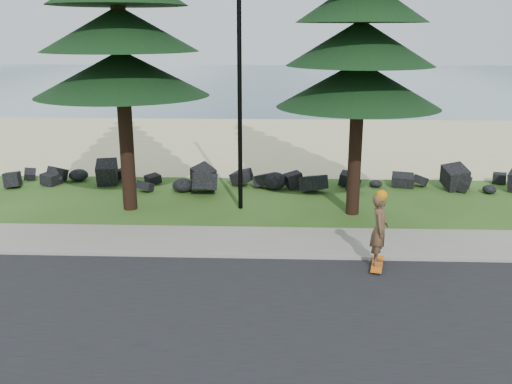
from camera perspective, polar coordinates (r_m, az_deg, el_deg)
ground at (r=15.21m, az=-2.37°, el=-5.25°), size 160.00×160.00×0.00m
road at (r=11.15m, az=-4.29°, el=-13.57°), size 160.00×7.00×0.02m
kerb at (r=14.36m, az=-2.66°, el=-6.36°), size 160.00×0.20×0.10m
sidewalk at (r=15.38m, az=-2.31°, el=-4.84°), size 160.00×2.00×0.08m
beach_sand at (r=29.18m, az=-0.06°, el=5.09°), size 160.00×15.00×0.01m
ocean at (r=65.37m, az=1.32°, el=11.10°), size 160.00×58.00×0.01m
seawall_boulders at (r=20.52m, az=-1.10°, el=0.40°), size 60.00×2.40×1.10m
lamp_post at (r=17.43m, az=-1.66°, el=11.46°), size 0.25×0.14×8.14m
skateboarder at (r=13.71m, az=12.24°, el=-3.71°), size 0.54×1.06×1.92m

